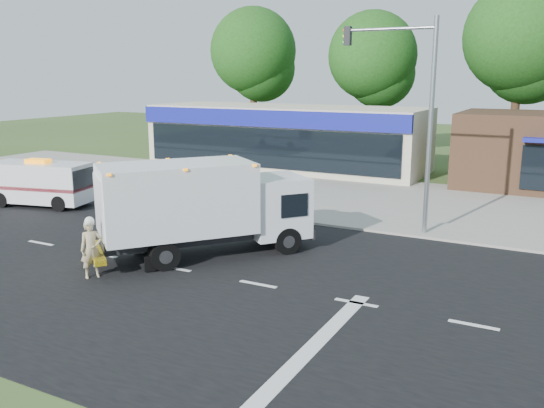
# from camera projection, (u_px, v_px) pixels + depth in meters

# --- Properties ---
(ground) EXTENTS (120.00, 120.00, 0.00)m
(ground) POSITION_uv_depth(u_px,v_px,m) (258.00, 285.00, 16.70)
(ground) COLOR #385123
(ground) RESTS_ON ground
(road_asphalt) EXTENTS (60.00, 14.00, 0.02)m
(road_asphalt) POSITION_uv_depth(u_px,v_px,m) (258.00, 285.00, 16.70)
(road_asphalt) COLOR black
(road_asphalt) RESTS_ON ground
(sidewalk) EXTENTS (60.00, 2.40, 0.12)m
(sidewalk) POSITION_uv_depth(u_px,v_px,m) (355.00, 221.00, 23.77)
(sidewalk) COLOR gray
(sidewalk) RESTS_ON ground
(parking_apron) EXTENTS (60.00, 9.00, 0.02)m
(parking_apron) POSITION_uv_depth(u_px,v_px,m) (394.00, 197.00, 28.79)
(parking_apron) COLOR gray
(parking_apron) RESTS_ON ground
(lane_markings) EXTENTS (55.20, 7.00, 0.01)m
(lane_markings) POSITION_uv_depth(u_px,v_px,m) (278.00, 309.00, 14.92)
(lane_markings) COLOR silver
(lane_markings) RESTS_ON road_asphalt
(ems_box_truck) EXTENTS (6.29, 7.00, 3.20)m
(ems_box_truck) POSITION_uv_depth(u_px,v_px,m) (201.00, 202.00, 18.96)
(ems_box_truck) COLOR black
(ems_box_truck) RESTS_ON ground
(emergency_worker) EXTENTS (0.72, 0.77, 1.88)m
(emergency_worker) POSITION_uv_depth(u_px,v_px,m) (91.00, 248.00, 17.11)
(emergency_worker) COLOR tan
(emergency_worker) RESTS_ON ground
(ambulance_van) EXTENTS (4.95, 2.77, 2.20)m
(ambulance_van) POSITION_uv_depth(u_px,v_px,m) (42.00, 182.00, 26.55)
(ambulance_van) COLOR white
(ambulance_van) RESTS_ON ground
(retail_strip_mall) EXTENTS (18.00, 6.20, 4.00)m
(retail_strip_mall) POSITION_uv_depth(u_px,v_px,m) (286.00, 137.00, 37.56)
(retail_strip_mall) COLOR #BDB49D
(retail_strip_mall) RESTS_ON ground
(traffic_signal_pole) EXTENTS (3.51, 0.25, 8.00)m
(traffic_signal_pole) POSITION_uv_depth(u_px,v_px,m) (414.00, 104.00, 21.12)
(traffic_signal_pole) COLOR gray
(traffic_signal_pole) RESTS_ON ground
(background_trees) EXTENTS (36.77, 7.39, 12.10)m
(background_trees) POSITION_uv_depth(u_px,v_px,m) (445.00, 54.00, 39.79)
(background_trees) COLOR #332114
(background_trees) RESTS_ON ground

